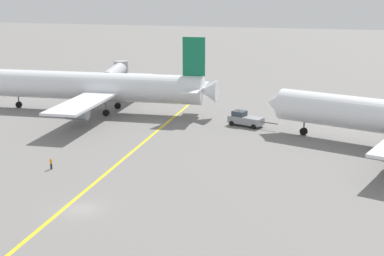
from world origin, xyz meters
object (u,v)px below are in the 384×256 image
Objects in this scene: airliner_at_gate_left at (98,87)px; pushback_tug at (245,119)px; ground_crew_marshaller_foreground at (51,163)px; jet_bridge at (116,72)px.

airliner_at_gate_left reaches higher than pushback_tug.
ground_crew_marshaller_foreground is at bearing -123.67° from pushback_tug.
pushback_tug is 0.48× the size of jet_bridge.
airliner_at_gate_left is 2.52× the size of jet_bridge.
ground_crew_marshaller_foreground is at bearing -74.04° from jet_bridge.
airliner_at_gate_left is at bearing 105.28° from ground_crew_marshaller_foreground.
jet_bridge is at bearing 105.96° from ground_crew_marshaller_foreground.
jet_bridge is (-8.16, 26.97, -1.07)m from airliner_at_gate_left.
jet_bridge is at bearing 106.84° from airliner_at_gate_left.
ground_crew_marshaller_foreground is 64.93m from jet_bridge.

